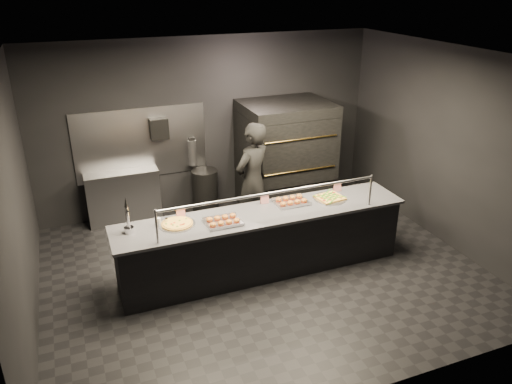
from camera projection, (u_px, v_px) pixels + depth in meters
room at (260, 173)px, 6.61m from camera, size 6.04×6.00×3.00m
service_counter at (263, 242)px, 7.00m from camera, size 4.10×0.78×1.37m
pizza_oven at (285, 155)px, 8.81m from camera, size 1.50×1.23×1.91m
prep_shelf at (124, 197)px, 8.44m from camera, size 1.20×0.35×0.90m
towel_dispenser at (159, 129)px, 8.29m from camera, size 0.30×0.20×0.35m
fire_extinguisher at (192, 152)px, 8.68m from camera, size 0.14×0.14×0.51m
beer_tap at (128, 222)px, 6.25m from camera, size 0.13×0.18×0.48m
round_pizza at (177, 224)px, 6.48m from camera, size 0.47×0.47×0.03m
slider_tray_a at (223, 221)px, 6.52m from camera, size 0.49×0.37×0.08m
slider_tray_b at (291, 201)px, 7.09m from camera, size 0.49×0.36×0.08m
square_pizza at (330, 198)px, 7.22m from camera, size 0.47×0.47×0.05m
condiment_jar at (161, 222)px, 6.47m from camera, size 0.16×0.06×0.10m
tent_cards at (264, 198)px, 7.06m from camera, size 2.51×0.04×0.15m
trash_bin at (205, 191)px, 8.85m from camera, size 0.46×0.46×0.76m
worker at (253, 181)px, 7.78m from camera, size 0.82×0.72×1.89m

